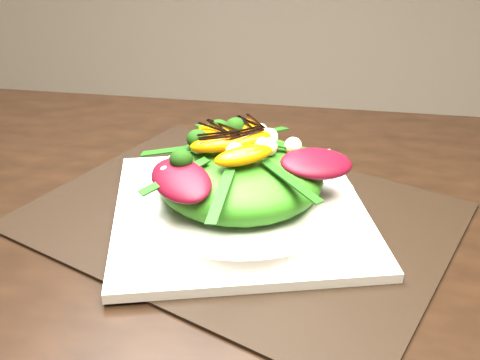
% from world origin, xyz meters
% --- Properties ---
extents(dining_table, '(1.60, 0.90, 0.75)m').
position_xyz_m(dining_table, '(0.00, 0.00, 0.73)').
color(dining_table, black).
rests_on(dining_table, floor).
extents(placemat, '(0.55, 0.49, 0.00)m').
position_xyz_m(placemat, '(0.02, 0.08, 0.75)').
color(placemat, black).
rests_on(placemat, dining_table).
extents(plate_base, '(0.35, 0.35, 0.01)m').
position_xyz_m(plate_base, '(0.02, 0.08, 0.76)').
color(plate_base, silver).
rests_on(plate_base, placemat).
extents(salad_bowl, '(0.33, 0.33, 0.02)m').
position_xyz_m(salad_bowl, '(0.02, 0.08, 0.77)').
color(salad_bowl, silver).
rests_on(salad_bowl, plate_base).
extents(lettuce_mound, '(0.24, 0.24, 0.06)m').
position_xyz_m(lettuce_mound, '(0.02, 0.08, 0.80)').
color(lettuce_mound, '#317415').
rests_on(lettuce_mound, salad_bowl).
extents(radicchio_leaf, '(0.10, 0.08, 0.02)m').
position_xyz_m(radicchio_leaf, '(0.10, 0.08, 0.83)').
color(radicchio_leaf, '#4A0814').
rests_on(radicchio_leaf, lettuce_mound).
extents(orange_segment, '(0.07, 0.04, 0.02)m').
position_xyz_m(orange_segment, '(0.01, 0.10, 0.84)').
color(orange_segment, orange).
rests_on(orange_segment, lettuce_mound).
extents(broccoli_floret, '(0.04, 0.04, 0.03)m').
position_xyz_m(broccoli_floret, '(-0.04, 0.11, 0.84)').
color(broccoli_floret, '#163209').
rests_on(broccoli_floret, lettuce_mound).
extents(macadamia_nut, '(0.02, 0.02, 0.02)m').
position_xyz_m(macadamia_nut, '(0.06, 0.03, 0.83)').
color(macadamia_nut, beige).
rests_on(macadamia_nut, lettuce_mound).
extents(balsamic_drizzle, '(0.04, 0.01, 0.00)m').
position_xyz_m(balsamic_drizzle, '(0.01, 0.10, 0.85)').
color(balsamic_drizzle, black).
rests_on(balsamic_drizzle, orange_segment).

